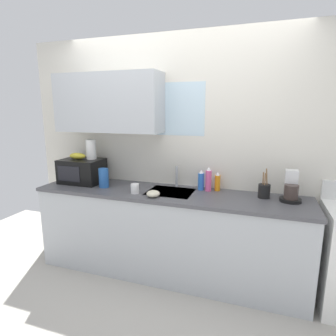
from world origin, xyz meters
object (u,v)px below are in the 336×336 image
Objects in this scene: dish_soap_bottle_orange at (217,182)px; utensil_crock at (264,191)px; coffee_maker at (291,190)px; cereal_canister at (104,178)px; mug_white at (135,189)px; dish_soap_bottle_blue at (201,180)px; dish_soap_bottle_pink at (208,180)px; banana_bunch at (78,156)px; paper_towel_roll at (91,149)px; small_bowl at (153,194)px; microwave at (82,171)px.

dish_soap_bottle_orange is 0.47m from utensil_crock.
coffee_maker is 1.36× the size of cereal_canister.
dish_soap_bottle_orange reaches higher than mug_white.
coffee_maker reaches higher than dish_soap_bottle_blue.
cereal_canister is (-1.01, -0.24, 0.00)m from dish_soap_bottle_blue.
dish_soap_bottle_pink reaches higher than dish_soap_bottle_orange.
cereal_canister is (-1.18, -0.27, 0.01)m from dish_soap_bottle_orange.
utensil_crock is at bearing 1.98° from banana_bunch.
coffee_maker is 1.32× the size of dish_soap_bottle_blue.
dish_soap_bottle_orange is at bearing 168.18° from utensil_crock.
mug_white is at bearing -168.02° from utensil_crock.
utensil_crock is at bearing 0.61° from paper_towel_roll.
paper_towel_roll is 0.40m from cereal_canister.
mug_white is at bearing -13.37° from banana_bunch.
dish_soap_bottle_orange is at bearing 37.23° from small_bowl.
banana_bunch is at bearing 166.63° from mug_white.
banana_bunch reaches higher than cereal_canister.
coffee_maker reaches higher than microwave.
dish_soap_bottle_orange is (1.57, 0.17, -0.21)m from banana_bunch.
banana_bunch is 0.45m from cereal_canister.
cereal_canister reaches higher than dish_soap_bottle_orange.
utensil_crock is (1.87, 0.02, -0.31)m from paper_towel_roll.
utensil_crock is (2.02, 0.07, -0.24)m from banana_bunch.
mug_white is (0.65, -0.24, -0.33)m from paper_towel_roll.
microwave reaches higher than dish_soap_bottle_pink.
mug_white is at bearing -14.10° from microwave.
coffee_maker is 2.15× the size of small_bowl.
microwave is at bearing -1.80° from banana_bunch.
microwave is at bearing -177.93° from utensil_crock.
cereal_canister is 1.58× the size of small_bowl.
small_bowl is (-1.23, -0.31, -0.07)m from coffee_maker.
cereal_canister is (0.39, -0.10, -0.20)m from banana_bunch.
dish_soap_bottle_blue is at bearing 174.43° from coffee_maker.
paper_towel_roll is (0.15, 0.05, 0.08)m from banana_bunch.
coffee_maker is 0.78m from dish_soap_bottle_pink.
dish_soap_bottle_blue reaches higher than dish_soap_bottle_orange.
dish_soap_bottle_pink is at bearing 3.27° from paper_towel_roll.
dish_soap_bottle_orange is 1.21m from cereal_canister.
dish_soap_bottle_pink is (-0.77, 0.07, 0.01)m from coffee_maker.
banana_bunch is at bearing -173.97° from dish_soap_bottle_orange.
dish_soap_bottle_pink is (1.33, 0.08, -0.26)m from paper_towel_roll.
paper_towel_roll reaches higher than cereal_canister.
banana_bunch is 1.42m from dish_soap_bottle_blue.
dish_soap_bottle_blue is at bearing 6.05° from microwave.
microwave is 1.84× the size of dish_soap_bottle_pink.
cereal_canister is at bearing -174.07° from utensil_crock.
dish_soap_bottle_pink is at bearing 4.86° from banana_bunch.
paper_towel_roll reaches higher than utensil_crock.
microwave is at bearing -173.71° from dish_soap_bottle_orange.
paper_towel_roll is at bearing -176.73° from dish_soap_bottle_pink.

